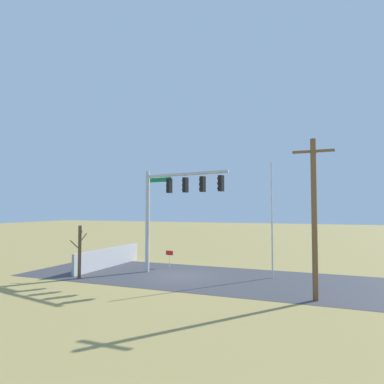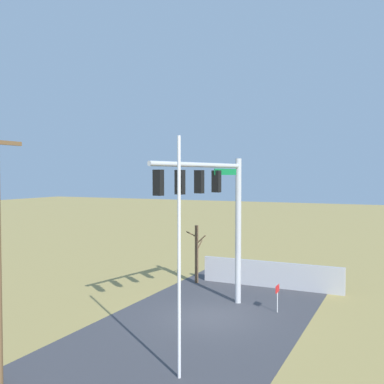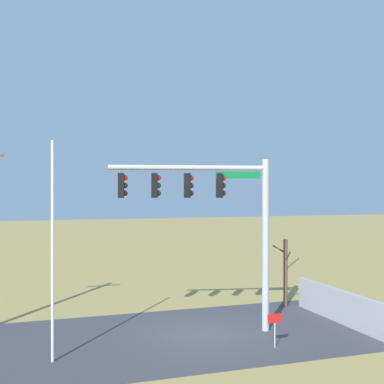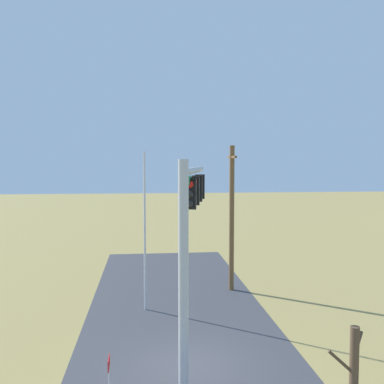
{
  "view_description": "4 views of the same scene",
  "coord_description": "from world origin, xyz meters",
  "px_view_note": "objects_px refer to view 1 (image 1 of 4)",
  "views": [
    {
      "loc": [
        -8.86,
        20.12,
        4.29
      ],
      "look_at": [
        -0.73,
        -0.45,
        5.37
      ],
      "focal_mm": 31.76,
      "sensor_mm": 36.0,
      "label": 1
    },
    {
      "loc": [
        -17.5,
        -7.4,
        6.09
      ],
      "look_at": [
        -0.66,
        0.53,
        5.37
      ],
      "focal_mm": 42.06,
      "sensor_mm": 36.0,
      "label": 2
    },
    {
      "loc": [
        -6.43,
        -18.01,
        5.57
      ],
      "look_at": [
        -0.49,
        -0.14,
        5.54
      ],
      "focal_mm": 45.9,
      "sensor_mm": 36.0,
      "label": 3
    },
    {
      "loc": [
        14.11,
        -1.4,
        6.78
      ],
      "look_at": [
        -0.09,
        0.12,
        5.79
      ],
      "focal_mm": 41.08,
      "sensor_mm": 36.0,
      "label": 4
    }
  ],
  "objects_px": {
    "utility_pole": "(314,215)",
    "signal_mast": "(171,199)",
    "open_sign": "(169,255)",
    "flagpole": "(272,219)",
    "bare_tree": "(80,251)"
  },
  "relations": [
    {
      "from": "utility_pole",
      "to": "signal_mast",
      "type": "bearing_deg",
      "value": -19.11
    },
    {
      "from": "utility_pole",
      "to": "open_sign",
      "type": "relative_size",
      "value": 6.24
    },
    {
      "from": "open_sign",
      "to": "flagpole",
      "type": "bearing_deg",
      "value": 172.21
    },
    {
      "from": "bare_tree",
      "to": "open_sign",
      "type": "distance_m",
      "value": 6.59
    },
    {
      "from": "flagpole",
      "to": "bare_tree",
      "type": "xyz_separation_m",
      "value": [
        11.06,
        4.49,
        -1.94
      ]
    },
    {
      "from": "signal_mast",
      "to": "bare_tree",
      "type": "bearing_deg",
      "value": 32.57
    },
    {
      "from": "utility_pole",
      "to": "bare_tree",
      "type": "xyz_separation_m",
      "value": [
        13.68,
        -0.03,
        -2.29
      ]
    },
    {
      "from": "flagpole",
      "to": "bare_tree",
      "type": "bearing_deg",
      "value": 22.11
    },
    {
      "from": "utility_pole",
      "to": "open_sign",
      "type": "xyz_separation_m",
      "value": [
        10.17,
        -5.56,
        -3.06
      ]
    },
    {
      "from": "open_sign",
      "to": "bare_tree",
      "type": "bearing_deg",
      "value": 57.57
    },
    {
      "from": "signal_mast",
      "to": "open_sign",
      "type": "xyz_separation_m",
      "value": [
        1.27,
        -2.47,
        -4.02
      ]
    },
    {
      "from": "utility_pole",
      "to": "open_sign",
      "type": "bearing_deg",
      "value": -28.66
    },
    {
      "from": "signal_mast",
      "to": "utility_pole",
      "type": "relative_size",
      "value": 0.9
    },
    {
      "from": "flagpole",
      "to": "open_sign",
      "type": "bearing_deg",
      "value": -7.79
    },
    {
      "from": "flagpole",
      "to": "open_sign",
      "type": "xyz_separation_m",
      "value": [
        7.55,
        -1.03,
        -2.71
      ]
    }
  ]
}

